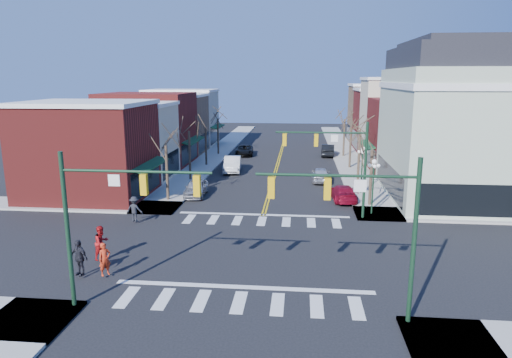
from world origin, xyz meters
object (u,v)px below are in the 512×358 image
(lamppost_corner, at_px, (373,177))
(car_left_mid, at_px, (232,164))
(car_left_far, at_px, (244,150))
(pedestrian_dark_b, at_px, (135,209))
(car_right_near, at_px, (343,193))
(car_right_far, at_px, (328,150))
(pedestrian_red_a, at_px, (105,259))
(car_left_near, at_px, (196,188))
(car_right_mid, at_px, (321,174))
(pedestrian_dark_a, at_px, (79,257))
(victorian_corner, at_px, (465,121))
(lamppost_midblock, at_px, (362,162))
(pedestrian_red_b, at_px, (102,243))

(lamppost_corner, bearing_deg, car_left_mid, 130.22)
(car_left_far, bearing_deg, pedestrian_dark_b, -102.80)
(car_left_mid, relative_size, car_right_near, 1.11)
(car_right_near, height_order, car_right_far, car_right_far)
(lamppost_corner, xyz_separation_m, pedestrian_red_a, (-15.50, -12.70, -1.93))
(car_left_near, distance_m, car_left_mid, 11.07)
(lamppost_corner, xyz_separation_m, car_right_mid, (-3.40, 11.24, -2.22))
(car_right_mid, relative_size, pedestrian_dark_a, 2.27)
(victorian_corner, distance_m, pedestrian_red_a, 30.79)
(pedestrian_red_a, height_order, pedestrian_dark_b, pedestrian_dark_b)
(car_left_near, distance_m, car_right_mid, 13.11)
(car_left_mid, bearing_deg, car_right_near, -50.55)
(car_right_near, height_order, pedestrian_red_a, pedestrian_red_a)
(lamppost_midblock, distance_m, pedestrian_dark_b, 20.09)
(lamppost_midblock, height_order, car_right_far, lamppost_midblock)
(car_left_mid, height_order, car_left_far, car_left_mid)
(victorian_corner, relative_size, car_right_near, 3.08)
(pedestrian_red_b, bearing_deg, victorian_corner, -35.12)
(victorian_corner, xyz_separation_m, car_left_mid, (-21.30, 9.37, -5.81))
(car_left_mid, relative_size, car_right_mid, 1.18)
(car_right_mid, bearing_deg, pedestrian_red_a, 63.12)
(lamppost_midblock, distance_m, car_right_near, 3.76)
(lamppost_midblock, relative_size, car_left_far, 0.88)
(car_left_far, relative_size, pedestrian_red_a, 2.78)
(car_left_near, xyz_separation_m, car_left_mid, (1.60, 10.95, 0.11))
(victorian_corner, xyz_separation_m, pedestrian_dark_b, (-25.52, -9.68, -5.59))
(pedestrian_red_b, bearing_deg, car_left_far, 15.59)
(pedestrian_red_b, xyz_separation_m, pedestrian_dark_a, (-0.27, -2.15, -0.03))
(victorian_corner, xyz_separation_m, lamppost_midblock, (-8.30, 0.50, -3.70))
(pedestrian_dark_b, bearing_deg, car_left_near, -98.45)
(car_left_mid, bearing_deg, pedestrian_dark_a, -103.18)
(lamppost_midblock, relative_size, car_right_near, 0.94)
(car_right_near, distance_m, pedestrian_dark_b, 17.28)
(victorian_corner, bearing_deg, lamppost_corner, -144.14)
(car_right_mid, bearing_deg, victorian_corner, 155.80)
(lamppost_corner, height_order, pedestrian_red_b, lamppost_corner)
(car_left_far, relative_size, pedestrian_red_b, 2.49)
(lamppost_corner, bearing_deg, pedestrian_dark_b, -167.93)
(pedestrian_red_b, distance_m, pedestrian_dark_a, 2.17)
(victorian_corner, distance_m, car_left_far, 30.10)
(pedestrian_dark_a, distance_m, pedestrian_dark_b, 9.11)
(lamppost_midblock, bearing_deg, car_right_far, 95.01)
(car_right_near, relative_size, pedestrian_dark_a, 2.41)
(car_right_mid, height_order, car_right_far, car_right_far)
(pedestrian_red_b, bearing_deg, pedestrian_dark_a, -166.12)
(pedestrian_red_a, bearing_deg, lamppost_corner, -9.76)
(pedestrian_red_a, distance_m, pedestrian_red_b, 2.33)
(car_left_near, bearing_deg, car_left_far, 83.69)
(pedestrian_red_a, bearing_deg, pedestrian_dark_b, 51.68)
(lamppost_midblock, distance_m, pedestrian_dark_a, 25.67)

